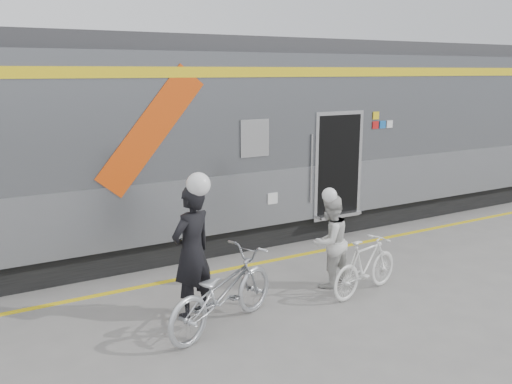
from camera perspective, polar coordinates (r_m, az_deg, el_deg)
ground at (r=8.07m, az=4.03°, el=-12.87°), size 90.00×90.00×0.00m
train at (r=11.38m, az=-4.76°, el=5.43°), size 24.00×3.17×4.10m
safety_strip at (r=9.78m, az=-3.06°, el=-8.14°), size 24.00×0.12×0.01m
man at (r=7.76m, az=-6.76°, el=-6.28°), size 0.83×0.69×1.94m
bicycle_left at (r=7.52m, az=-3.57°, el=-10.39°), size 2.15×1.42×1.07m
woman at (r=8.93m, az=7.76°, el=-5.17°), size 0.84×0.72×1.52m
bicycle_right at (r=8.81m, az=11.46°, el=-7.63°), size 1.59×0.75×0.92m
helmet_man at (r=7.47m, az=-6.99°, el=1.99°), size 0.34×0.34×0.34m
helmet_woman at (r=8.70m, az=7.93°, el=0.36°), size 0.24×0.24×0.24m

